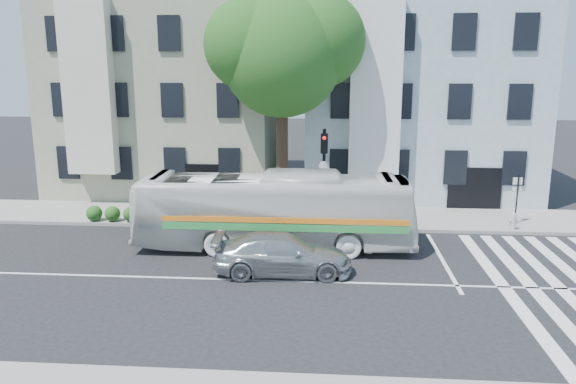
# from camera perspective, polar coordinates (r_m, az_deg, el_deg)

# --- Properties ---
(ground) EXTENTS (120.00, 120.00, 0.00)m
(ground) POSITION_cam_1_polar(r_m,az_deg,el_deg) (19.15, -2.79, -8.95)
(ground) COLOR black
(ground) RESTS_ON ground
(sidewalk_far) EXTENTS (80.00, 4.00, 0.15)m
(sidewalk_far) POSITION_cam_1_polar(r_m,az_deg,el_deg) (26.68, -0.68, -2.48)
(sidewalk_far) COLOR gray
(sidewalk_far) RESTS_ON ground
(building_left) EXTENTS (12.00, 10.00, 11.00)m
(building_left) POSITION_cam_1_polar(r_m,az_deg,el_deg) (33.98, -11.67, 9.80)
(building_left) COLOR gray
(building_left) RESTS_ON ground
(building_right) EXTENTS (12.00, 10.00, 11.00)m
(building_right) POSITION_cam_1_polar(r_m,az_deg,el_deg) (33.04, 12.75, 9.68)
(building_right) COLOR #97A9B4
(building_right) RESTS_ON ground
(street_tree) EXTENTS (7.30, 5.90, 11.10)m
(street_tree) POSITION_cam_1_polar(r_m,az_deg,el_deg) (26.49, -0.46, 14.36)
(street_tree) COLOR #2D2116
(street_tree) RESTS_ON ground
(bus) EXTENTS (2.82, 10.94, 3.03)m
(bus) POSITION_cam_1_polar(r_m,az_deg,el_deg) (21.95, -1.41, -1.94)
(bus) COLOR silver
(bus) RESTS_ON ground
(sedan) EXTENTS (2.23, 4.89, 1.39)m
(sedan) POSITION_cam_1_polar(r_m,az_deg,el_deg) (19.51, -0.56, -6.35)
(sedan) COLOR #B8BBBF
(sedan) RESTS_ON ground
(hedge) EXTENTS (8.49, 2.57, 0.70)m
(hedge) POSITION_cam_1_polar(r_m,az_deg,el_deg) (25.65, -10.32, -2.34)
(hedge) COLOR #29561C
(hedge) RESTS_ON sidewalk_far
(traffic_signal) EXTENTS (0.45, 0.53, 4.34)m
(traffic_signal) POSITION_cam_1_polar(r_m,az_deg,el_deg) (25.13, 3.68, 2.91)
(traffic_signal) COLOR black
(traffic_signal) RESTS_ON ground
(fire_hydrant) EXTENTS (0.44, 0.26, 0.77)m
(fire_hydrant) POSITION_cam_1_polar(r_m,az_deg,el_deg) (26.06, 21.90, -2.73)
(fire_hydrant) COLOR #AEAFAB
(fire_hydrant) RESTS_ON sidewalk_far
(far_sign_pole) EXTENTS (0.41, 0.16, 2.25)m
(far_sign_pole) POSITION_cam_1_polar(r_m,az_deg,el_deg) (26.83, 22.24, -0.02)
(far_sign_pole) COLOR black
(far_sign_pole) RESTS_ON sidewalk_far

